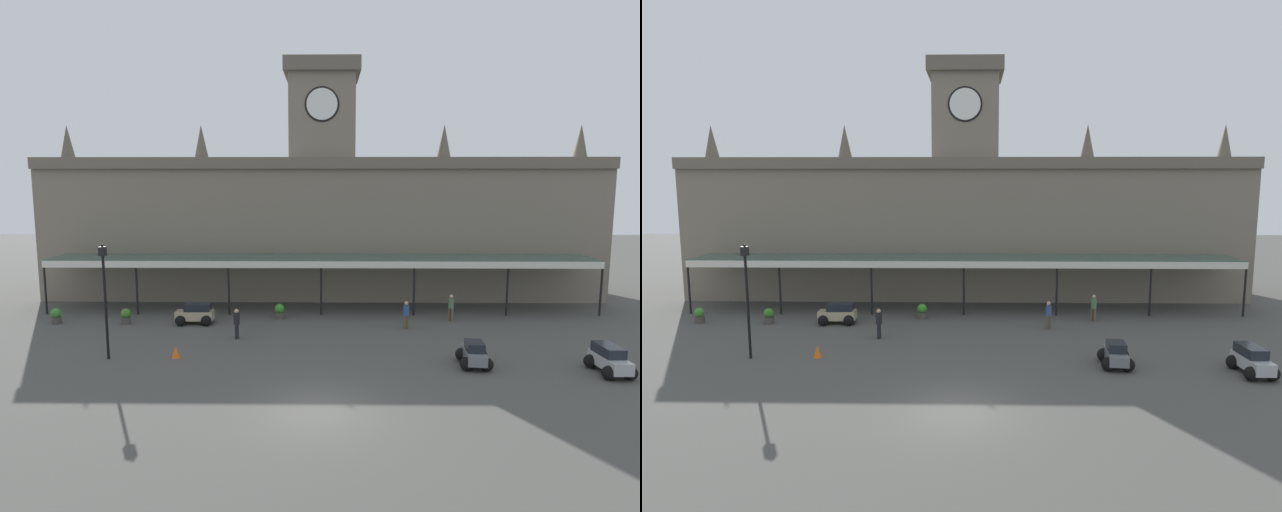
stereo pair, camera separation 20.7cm
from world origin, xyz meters
TOP-DOWN VIEW (x-y plane):
  - ground_plane at (0.00, 0.00)m, footprint 140.00×140.00m
  - station_building at (-0.00, 21.81)m, footprint 41.09×7.29m
  - entrance_canopy at (0.00, 15.95)m, footprint 36.34×3.26m
  - car_beige_estate at (-7.67, 12.36)m, footprint 2.28×1.60m
  - car_silver_estate at (13.15, 4.20)m, footprint 1.58×2.27m
  - car_grey_sedan at (7.30, 5.10)m, footprint 1.64×2.12m
  - pedestrian_near_entrance at (8.13, 13.29)m, footprint 0.34×0.35m
  - pedestrian_beside_cars at (5.05, 11.42)m, footprint 0.34×0.34m
  - pedestrian_crossing_forecourt at (-4.61, 9.35)m, footprint 0.34×0.39m
  - victorian_lamppost at (-10.33, 5.87)m, footprint 0.30×0.30m
  - traffic_cone at (-7.08, 6.06)m, footprint 0.40×0.40m
  - planter_near_kerb at (-11.93, 12.29)m, footprint 0.60×0.60m
  - planter_forecourt_centre at (-16.25, 12.33)m, footprint 0.60×0.60m
  - planter_by_canopy at (-2.64, 13.67)m, footprint 0.60×0.60m

SIDE VIEW (x-z plane):
  - ground_plane at x=0.00m, z-range 0.00..0.00m
  - traffic_cone at x=-7.08m, z-range 0.00..0.59m
  - planter_near_kerb at x=-11.93m, z-range 0.01..0.97m
  - planter_forecourt_centre at x=-16.25m, z-range 0.01..0.97m
  - planter_by_canopy at x=-2.64m, z-range 0.01..0.97m
  - car_grey_sedan at x=7.30m, z-range -0.09..1.10m
  - car_beige_estate at x=-7.67m, z-range -0.07..1.20m
  - car_silver_estate at x=13.15m, z-range -0.07..1.20m
  - pedestrian_near_entrance at x=8.13m, z-range 0.07..1.74m
  - pedestrian_beside_cars at x=5.05m, z-range 0.07..1.74m
  - pedestrian_crossing_forecourt at x=-4.61m, z-range 0.07..1.74m
  - victorian_lamppost at x=-10.33m, z-range 0.63..6.30m
  - entrance_canopy at x=0.00m, z-range 1.68..5.32m
  - station_building at x=0.00m, z-range -3.01..14.41m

